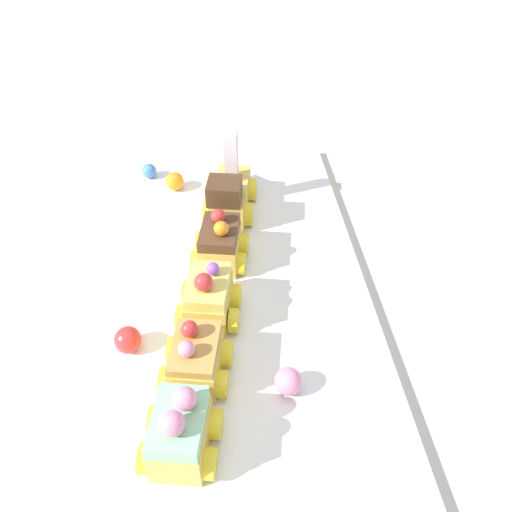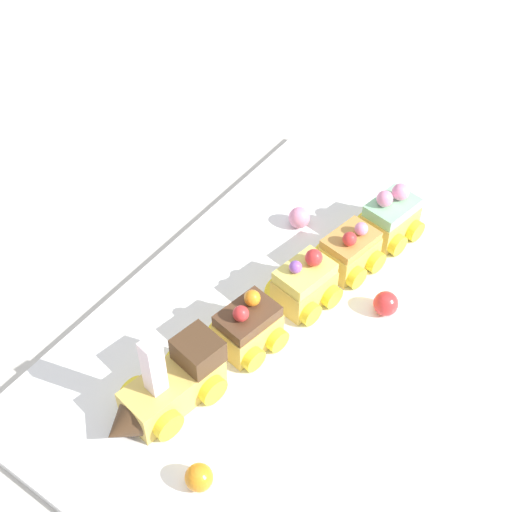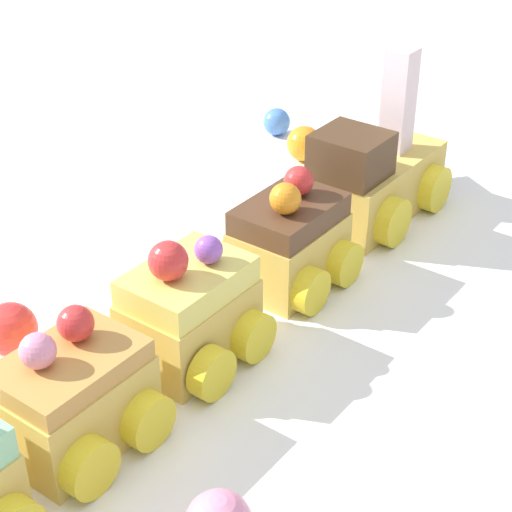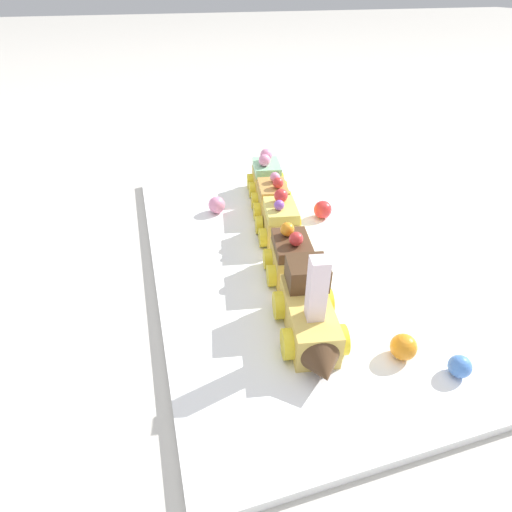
{
  "view_description": "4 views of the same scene",
  "coord_description": "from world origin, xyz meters",
  "px_view_note": "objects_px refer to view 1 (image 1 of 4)",
  "views": [
    {
      "loc": [
        -0.42,
        0.01,
        0.45
      ],
      "look_at": [
        -0.02,
        -0.03,
        0.08
      ],
      "focal_mm": 35.0,
      "sensor_mm": 36.0,
      "label": 1
    },
    {
      "loc": [
        0.45,
        0.3,
        0.66
      ],
      "look_at": [
        -0.02,
        -0.03,
        0.07
      ],
      "focal_mm": 50.0,
      "sensor_mm": 36.0,
      "label": 2
    },
    {
      "loc": [
        -0.35,
        -0.17,
        0.3
      ],
      "look_at": [
        0.02,
        0.01,
        0.05
      ],
      "focal_mm": 60.0,
      "sensor_mm": 36.0,
      "label": 3
    },
    {
      "loc": [
        0.44,
        -0.15,
        0.34
      ],
      "look_at": [
        0.02,
        -0.03,
        0.03
      ],
      "focal_mm": 28.0,
      "sensor_mm": 36.0,
      "label": 4
    }
  ],
  "objects_px": {
    "cake_train_locomotive": "(231,191)",
    "cake_car_chocolate": "(220,245)",
    "gumball_red": "(128,340)",
    "gumball_blue": "(149,171)",
    "cake_car_mint": "(180,433)",
    "cake_car_lemon": "(209,299)",
    "cake_car_caramel": "(196,360)",
    "gumball_pink": "(288,381)",
    "gumball_orange": "(175,181)"
  },
  "relations": [
    {
      "from": "gumball_pink",
      "to": "gumball_orange",
      "type": "bearing_deg",
      "value": 18.56
    },
    {
      "from": "cake_train_locomotive",
      "to": "cake_car_lemon",
      "type": "relative_size",
      "value": 1.84
    },
    {
      "from": "cake_car_mint",
      "to": "gumball_blue",
      "type": "distance_m",
      "value": 0.45
    },
    {
      "from": "cake_car_caramel",
      "to": "cake_car_mint",
      "type": "relative_size",
      "value": 1.0
    },
    {
      "from": "gumball_red",
      "to": "cake_car_caramel",
      "type": "bearing_deg",
      "value": -118.82
    },
    {
      "from": "gumball_blue",
      "to": "cake_train_locomotive",
      "type": "bearing_deg",
      "value": -126.07
    },
    {
      "from": "cake_car_chocolate",
      "to": "cake_train_locomotive",
      "type": "bearing_deg",
      "value": 0.04
    },
    {
      "from": "cake_car_chocolate",
      "to": "cake_car_lemon",
      "type": "height_order",
      "value": "cake_car_lemon"
    },
    {
      "from": "gumball_red",
      "to": "gumball_pink",
      "type": "height_order",
      "value": "gumball_red"
    },
    {
      "from": "cake_car_chocolate",
      "to": "gumball_red",
      "type": "relative_size",
      "value": 2.64
    },
    {
      "from": "cake_car_chocolate",
      "to": "gumball_pink",
      "type": "height_order",
      "value": "cake_car_chocolate"
    },
    {
      "from": "cake_car_caramel",
      "to": "cake_train_locomotive",
      "type": "bearing_deg",
      "value": -0.05
    },
    {
      "from": "cake_car_mint",
      "to": "gumball_red",
      "type": "xyz_separation_m",
      "value": [
        0.12,
        0.06,
        -0.01
      ]
    },
    {
      "from": "gumball_blue",
      "to": "gumball_red",
      "type": "bearing_deg",
      "value": 179.86
    },
    {
      "from": "gumball_orange",
      "to": "gumball_blue",
      "type": "xyz_separation_m",
      "value": [
        0.04,
        0.04,
        -0.0
      ]
    },
    {
      "from": "cake_car_mint",
      "to": "cake_car_caramel",
      "type": "bearing_deg",
      "value": 0.34
    },
    {
      "from": "gumball_red",
      "to": "gumball_blue",
      "type": "distance_m",
      "value": 0.33
    },
    {
      "from": "cake_train_locomotive",
      "to": "cake_car_chocolate",
      "type": "height_order",
      "value": "cake_train_locomotive"
    },
    {
      "from": "gumball_red",
      "to": "cake_car_chocolate",
      "type": "bearing_deg",
      "value": -38.67
    },
    {
      "from": "cake_train_locomotive",
      "to": "cake_car_caramel",
      "type": "relative_size",
      "value": 1.84
    },
    {
      "from": "cake_car_mint",
      "to": "gumball_blue",
      "type": "height_order",
      "value": "cake_car_mint"
    },
    {
      "from": "cake_train_locomotive",
      "to": "gumball_blue",
      "type": "xyz_separation_m",
      "value": [
        0.09,
        0.12,
        -0.02
      ]
    },
    {
      "from": "cake_car_caramel",
      "to": "gumball_blue",
      "type": "distance_m",
      "value": 0.38
    },
    {
      "from": "cake_car_lemon",
      "to": "cake_car_mint",
      "type": "distance_m",
      "value": 0.16
    },
    {
      "from": "cake_train_locomotive",
      "to": "gumball_orange",
      "type": "bearing_deg",
      "value": 67.08
    },
    {
      "from": "cake_car_lemon",
      "to": "cake_car_caramel",
      "type": "bearing_deg",
      "value": 179.8
    },
    {
      "from": "cake_car_chocolate",
      "to": "gumball_blue",
      "type": "relative_size",
      "value": 3.43
    },
    {
      "from": "cake_train_locomotive",
      "to": "gumball_pink",
      "type": "distance_m",
      "value": 0.31
    },
    {
      "from": "gumball_red",
      "to": "gumball_blue",
      "type": "bearing_deg",
      "value": -0.14
    },
    {
      "from": "cake_car_chocolate",
      "to": "cake_car_caramel",
      "type": "distance_m",
      "value": 0.17
    },
    {
      "from": "cake_train_locomotive",
      "to": "cake_car_caramel",
      "type": "distance_m",
      "value": 0.29
    },
    {
      "from": "cake_car_chocolate",
      "to": "gumball_pink",
      "type": "bearing_deg",
      "value": -153.04
    },
    {
      "from": "cake_car_lemon",
      "to": "cake_car_caramel",
      "type": "xyz_separation_m",
      "value": [
        -0.08,
        0.01,
        -0.0
      ]
    },
    {
      "from": "cake_car_lemon",
      "to": "gumball_blue",
      "type": "xyz_separation_m",
      "value": [
        0.29,
        0.09,
        -0.02
      ]
    },
    {
      "from": "cake_car_caramel",
      "to": "gumball_pink",
      "type": "distance_m",
      "value": 0.09
    },
    {
      "from": "gumball_orange",
      "to": "gumball_pink",
      "type": "bearing_deg",
      "value": -161.44
    },
    {
      "from": "cake_car_lemon",
      "to": "gumball_blue",
      "type": "relative_size",
      "value": 3.43
    },
    {
      "from": "cake_car_lemon",
      "to": "cake_car_mint",
      "type": "height_order",
      "value": "cake_car_mint"
    },
    {
      "from": "cake_train_locomotive",
      "to": "cake_car_lemon",
      "type": "xyz_separation_m",
      "value": [
        -0.2,
        0.04,
        -0.0
      ]
    },
    {
      "from": "cake_car_caramel",
      "to": "gumball_blue",
      "type": "height_order",
      "value": "cake_car_caramel"
    },
    {
      "from": "cake_car_caramel",
      "to": "gumball_pink",
      "type": "relative_size",
      "value": 2.74
    },
    {
      "from": "cake_car_chocolate",
      "to": "cake_car_mint",
      "type": "relative_size",
      "value": 1.0
    },
    {
      "from": "cake_car_lemon",
      "to": "gumball_red",
      "type": "distance_m",
      "value": 0.1
    },
    {
      "from": "cake_car_lemon",
      "to": "gumball_red",
      "type": "xyz_separation_m",
      "value": [
        -0.04,
        0.09,
        -0.01
      ]
    },
    {
      "from": "gumball_red",
      "to": "gumball_blue",
      "type": "height_order",
      "value": "gumball_red"
    },
    {
      "from": "cake_train_locomotive",
      "to": "cake_car_mint",
      "type": "relative_size",
      "value": 1.84
    },
    {
      "from": "gumball_red",
      "to": "gumball_orange",
      "type": "relative_size",
      "value": 1.06
    },
    {
      "from": "cake_train_locomotive",
      "to": "gumball_orange",
      "type": "xyz_separation_m",
      "value": [
        0.05,
        0.08,
        -0.01
      ]
    },
    {
      "from": "gumball_orange",
      "to": "cake_train_locomotive",
      "type": "bearing_deg",
      "value": -123.15
    },
    {
      "from": "gumball_pink",
      "to": "gumball_blue",
      "type": "distance_m",
      "value": 0.43
    }
  ]
}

